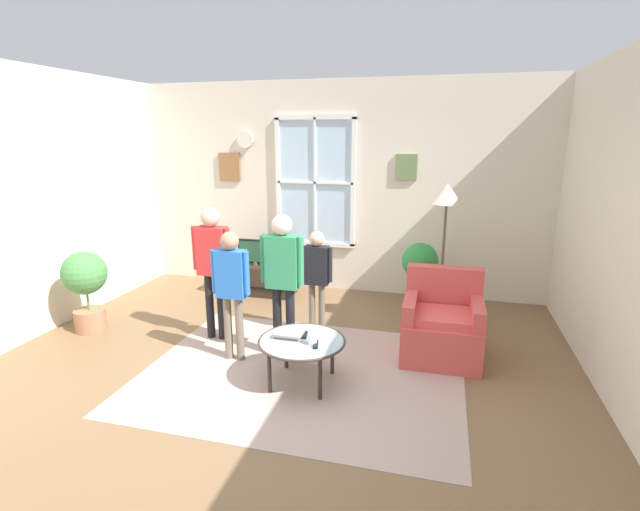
{
  "coord_description": "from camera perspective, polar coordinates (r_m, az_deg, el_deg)",
  "views": [
    {
      "loc": [
        1.42,
        -3.57,
        2.18
      ],
      "look_at": [
        0.25,
        0.9,
        0.98
      ],
      "focal_mm": 26.23,
      "sensor_mm": 36.0,
      "label": 1
    }
  ],
  "objects": [
    {
      "name": "area_rug",
      "position": [
        4.55,
        -2.19,
        -14.07
      ],
      "size": [
        2.95,
        2.29,
        0.01
      ],
      "primitive_type": "cube",
      "color": "tan",
      "rests_on": "ground_plane"
    },
    {
      "name": "book_stack",
      "position": [
        4.27,
        -3.77,
        -9.52
      ],
      "size": [
        0.26,
        0.2,
        0.05
      ],
      "color": "#8D6052",
      "rests_on": "coffee_table"
    },
    {
      "name": "person_black_shirt",
      "position": [
        5.07,
        -0.4,
        -1.93
      ],
      "size": [
        0.36,
        0.16,
        1.18
      ],
      "color": "#726656",
      "rests_on": "ground_plane"
    },
    {
      "name": "person_blue_shirt",
      "position": [
        4.57,
        -10.75,
        -3.1
      ],
      "size": [
        0.39,
        0.18,
        1.3
      ],
      "color": "#726656",
      "rests_on": "ground_plane"
    },
    {
      "name": "tv_stand",
      "position": [
        6.66,
        -7.78,
        -2.84
      ],
      "size": [
        1.09,
        0.42,
        0.41
      ],
      "color": "#2D2319",
      "rests_on": "ground_plane"
    },
    {
      "name": "person_green_shirt",
      "position": [
        4.53,
        -4.57,
        -1.77
      ],
      "size": [
        0.44,
        0.2,
        1.45
      ],
      "color": "black",
      "rests_on": "ground_plane"
    },
    {
      "name": "person_red_shirt",
      "position": [
        5.08,
        -12.96,
        -0.36
      ],
      "size": [
        0.44,
        0.2,
        1.45
      ],
      "color": "black",
      "rests_on": "ground_plane"
    },
    {
      "name": "remote_near_cup",
      "position": [
        4.09,
        -0.53,
        -10.82
      ],
      "size": [
        0.07,
        0.15,
        0.02
      ],
      "primitive_type": "cube",
      "rotation": [
        0.0,
        0.0,
        0.21
      ],
      "color": "black",
      "rests_on": "coffee_table"
    },
    {
      "name": "back_wall",
      "position": [
        6.61,
        2.03,
        8.22
      ],
      "size": [
        5.68,
        0.17,
        2.9
      ],
      "color": "beige",
      "rests_on": "ground_plane"
    },
    {
      "name": "cup",
      "position": [
        4.1,
        -0.93,
        -10.19
      ],
      "size": [
        0.08,
        0.08,
        0.1
      ],
      "primitive_type": "cylinder",
      "color": "white",
      "rests_on": "coffee_table"
    },
    {
      "name": "remote_near_books",
      "position": [
        4.28,
        -1.85,
        -9.68
      ],
      "size": [
        0.07,
        0.15,
        0.02
      ],
      "primitive_type": "cube",
      "rotation": [
        0.0,
        0.0,
        0.19
      ],
      "color": "black",
      "rests_on": "coffee_table"
    },
    {
      "name": "potted_plant_by_window",
      "position": [
        6.09,
        12.07,
        -1.19
      ],
      "size": [
        0.46,
        0.46,
        0.85
      ],
      "color": "#9E6B4C",
      "rests_on": "ground_plane"
    },
    {
      "name": "ground_plane",
      "position": [
        4.42,
        -6.36,
        -15.25
      ],
      "size": [
        6.28,
        6.16,
        0.02
      ],
      "primitive_type": "cube",
      "color": "brown"
    },
    {
      "name": "coffee_table",
      "position": [
        4.21,
        -2.23,
        -10.6
      ],
      "size": [
        0.78,
        0.78,
        0.42
      ],
      "color": "#99B2B7",
      "rests_on": "ground_plane"
    },
    {
      "name": "floor_lamp",
      "position": [
        5.2,
        15.12,
        5.5
      ],
      "size": [
        0.32,
        0.32,
        1.68
      ],
      "color": "black",
      "rests_on": "ground_plane"
    },
    {
      "name": "armchair",
      "position": [
        4.88,
        14.65,
        -8.29
      ],
      "size": [
        0.76,
        0.74,
        0.87
      ],
      "color": "#D14C47",
      "rests_on": "ground_plane"
    },
    {
      "name": "television",
      "position": [
        6.56,
        -7.9,
        0.46
      ],
      "size": [
        0.49,
        0.08,
        0.36
      ],
      "color": "#4C4C4C",
      "rests_on": "tv_stand"
    },
    {
      "name": "potted_plant_corner",
      "position": [
        5.88,
        -26.69,
        -2.98
      ],
      "size": [
        0.48,
        0.48,
        0.92
      ],
      "color": "#9E6B4C",
      "rests_on": "ground_plane"
    }
  ]
}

